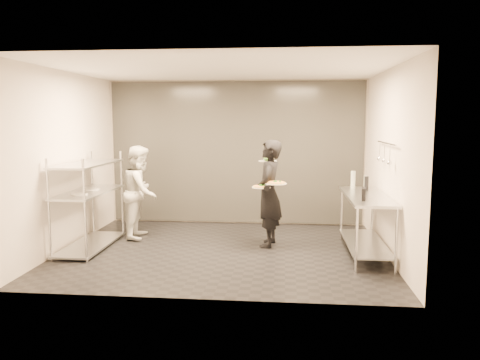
# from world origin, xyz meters

# --- Properties ---
(room_shell) EXTENTS (5.00, 4.00, 2.80)m
(room_shell) POSITION_xyz_m (0.00, 1.18, 1.40)
(room_shell) COLOR black
(room_shell) RESTS_ON ground
(pass_rack) EXTENTS (0.60, 1.60, 1.50)m
(pass_rack) POSITION_xyz_m (-2.15, -0.00, 0.77)
(pass_rack) COLOR silver
(pass_rack) RESTS_ON ground
(prep_counter) EXTENTS (0.60, 1.80, 0.92)m
(prep_counter) POSITION_xyz_m (2.18, 0.00, 0.63)
(prep_counter) COLOR silver
(prep_counter) RESTS_ON ground
(utensil_rail) EXTENTS (0.07, 1.20, 0.31)m
(utensil_rail) POSITION_xyz_m (2.43, -0.00, 1.55)
(utensil_rail) COLOR silver
(utensil_rail) RESTS_ON room_shell
(waiter) EXTENTS (0.48, 0.67, 1.72)m
(waiter) POSITION_xyz_m (0.70, 0.38, 0.86)
(waiter) COLOR black
(waiter) RESTS_ON ground
(chef) EXTENTS (0.65, 0.81, 1.60)m
(chef) POSITION_xyz_m (-1.53, 0.74, 0.80)
(chef) COLOR silver
(chef) RESTS_ON ground
(pizza_plate_near) EXTENTS (0.29, 0.29, 0.05)m
(pizza_plate_near) POSITION_xyz_m (0.59, 0.16, 1.00)
(pizza_plate_near) COLOR silver
(pizza_plate_near) RESTS_ON waiter
(pizza_plate_far) EXTENTS (0.34, 0.34, 0.05)m
(pizza_plate_far) POSITION_xyz_m (0.81, 0.17, 1.06)
(pizza_plate_far) COLOR silver
(pizza_plate_far) RESTS_ON waiter
(salad_plate) EXTENTS (0.30, 0.30, 0.07)m
(salad_plate) POSITION_xyz_m (0.67, 0.63, 1.38)
(salad_plate) COLOR silver
(salad_plate) RESTS_ON waiter
(pos_monitor) EXTENTS (0.08, 0.24, 0.17)m
(pos_monitor) POSITION_xyz_m (2.06, -0.44, 1.01)
(pos_monitor) COLOR black
(pos_monitor) RESTS_ON prep_counter
(bottle_green) EXTENTS (0.08, 0.08, 0.27)m
(bottle_green) POSITION_xyz_m (2.09, 0.80, 1.06)
(bottle_green) COLOR #95A397
(bottle_green) RESTS_ON prep_counter
(bottle_clear) EXTENTS (0.06, 0.06, 0.20)m
(bottle_clear) POSITION_xyz_m (2.30, 0.80, 1.02)
(bottle_clear) COLOR #95A397
(bottle_clear) RESTS_ON prep_counter
(bottle_dark) EXTENTS (0.07, 0.07, 0.22)m
(bottle_dark) POSITION_xyz_m (2.26, 0.49, 1.03)
(bottle_dark) COLOR black
(bottle_dark) RESTS_ON prep_counter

